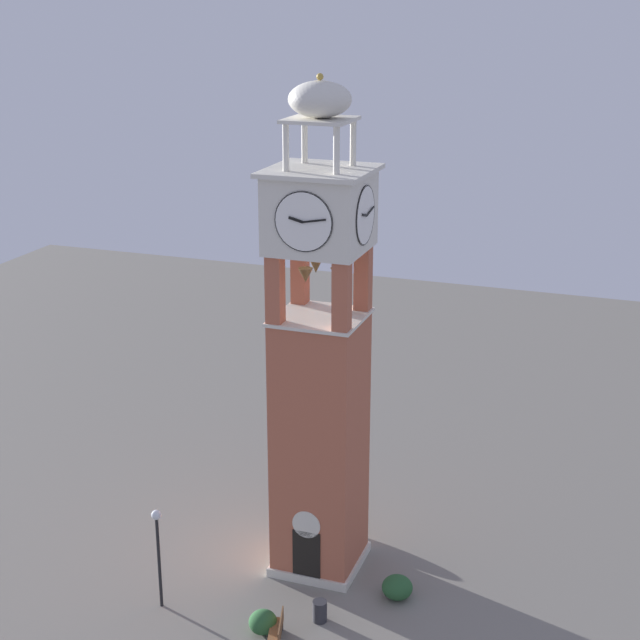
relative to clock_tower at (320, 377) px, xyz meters
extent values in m
plane|color=gray|center=(0.00, 0.00, -7.87)|extent=(80.00, 80.00, 0.00)
cube|color=#AD5B42|center=(0.00, 0.00, -2.79)|extent=(3.01, 3.01, 10.14)
cube|color=silver|center=(0.00, 0.00, -7.69)|extent=(3.21, 3.21, 0.35)
cube|color=black|center=(0.00, -1.52, -6.72)|extent=(1.10, 0.04, 2.20)
cylinder|color=silver|center=(0.00, -1.52, -5.32)|extent=(1.10, 0.04, 1.10)
cube|color=#AD5B42|center=(-1.23, -1.22, 3.55)|extent=(0.56, 0.56, 2.56)
cube|color=#AD5B42|center=(1.23, -1.22, 3.55)|extent=(0.56, 0.56, 2.56)
cube|color=#AD5B42|center=(-1.23, 1.23, 3.55)|extent=(0.56, 0.56, 2.56)
cube|color=#AD5B42|center=(1.23, 1.23, 3.55)|extent=(0.56, 0.56, 2.56)
cube|color=silver|center=(0.00, 0.00, 2.34)|extent=(3.17, 3.17, 0.12)
cone|color=brown|center=(0.68, 0.04, 4.03)|extent=(0.58, 0.58, 0.38)
cone|color=brown|center=(-0.36, 0.57, 4.03)|extent=(0.44, 0.44, 0.46)
cone|color=brown|center=(-0.32, -0.59, 4.03)|extent=(0.53, 0.53, 0.51)
cube|color=silver|center=(0.00, 0.00, 6.19)|extent=(3.25, 3.25, 2.71)
cylinder|color=white|center=(0.00, -1.64, 6.19)|extent=(2.06, 0.05, 2.06)
torus|color=black|center=(0.00, -1.64, 6.19)|extent=(2.08, 0.06, 2.08)
cube|color=black|center=(-0.25, -1.70, 6.25)|extent=(0.52, 0.03, 0.21)
cube|color=black|center=(0.41, -1.70, 6.26)|extent=(0.82, 0.03, 0.20)
cylinder|color=white|center=(0.00, 1.65, 6.19)|extent=(2.06, 0.05, 2.06)
torus|color=black|center=(0.00, 1.65, 6.19)|extent=(2.08, 0.06, 2.08)
cube|color=black|center=(-0.25, 1.71, 6.25)|extent=(0.52, 0.03, 0.21)
cube|color=black|center=(0.41, 1.71, 6.26)|extent=(0.82, 0.03, 0.20)
cylinder|color=white|center=(-1.65, 0.00, 6.19)|extent=(0.05, 2.06, 2.06)
torus|color=black|center=(-1.65, 0.00, 6.19)|extent=(0.06, 2.08, 2.08)
cube|color=black|center=(-1.71, -0.25, 6.25)|extent=(0.03, 0.52, 0.21)
cube|color=black|center=(-1.71, 0.41, 6.26)|extent=(0.03, 0.82, 0.20)
cylinder|color=white|center=(1.65, 0.00, 6.19)|extent=(0.05, 2.06, 2.06)
torus|color=black|center=(1.65, 0.00, 6.19)|extent=(0.06, 2.08, 2.08)
cube|color=black|center=(1.71, -0.25, 6.25)|extent=(0.03, 0.52, 0.21)
cube|color=black|center=(1.71, 0.41, 6.26)|extent=(0.03, 0.82, 0.20)
cube|color=silver|center=(0.00, 0.00, 7.62)|extent=(3.61, 3.61, 0.16)
cylinder|color=silver|center=(-0.89, -0.89, 8.49)|extent=(0.22, 0.22, 1.58)
cylinder|color=silver|center=(0.89, -0.89, 8.49)|extent=(0.22, 0.22, 1.58)
cylinder|color=silver|center=(-0.89, 0.90, 8.49)|extent=(0.22, 0.22, 1.58)
cylinder|color=silver|center=(0.89, 0.90, 8.49)|extent=(0.22, 0.22, 1.58)
cube|color=silver|center=(0.00, 0.00, 9.34)|extent=(2.23, 2.23, 0.12)
ellipsoid|color=silver|center=(0.00, 0.00, 10.02)|extent=(2.15, 2.15, 1.23)
sphere|color=#B79338|center=(0.00, 0.00, 10.75)|extent=(0.24, 0.24, 0.24)
cube|color=brown|center=(0.22, -5.18, -7.42)|extent=(0.86, 1.66, 0.06)
cube|color=brown|center=(0.40, -5.13, -7.14)|extent=(0.49, 1.55, 0.44)
cube|color=#2D2D33|center=(0.02, -4.49, -7.66)|extent=(0.40, 0.19, 0.42)
cylinder|color=black|center=(-4.51, -4.59, -6.07)|extent=(0.12, 0.12, 3.58)
sphere|color=silver|center=(-4.51, -4.59, -4.10)|extent=(0.36, 0.36, 0.36)
cylinder|color=#2D2D33|center=(1.24, -3.49, -7.47)|extent=(0.52, 0.52, 0.80)
ellipsoid|color=#28562D|center=(-0.42, -4.77, -7.45)|extent=(1.00, 1.00, 0.84)
ellipsoid|color=#28562D|center=(3.47, -1.21, -7.43)|extent=(1.15, 1.15, 0.87)
ellipsoid|color=#28562D|center=(0.16, 2.38, -7.42)|extent=(0.83, 0.83, 0.90)
camera|label=1|loc=(11.03, -30.94, 13.30)|focal=54.09mm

